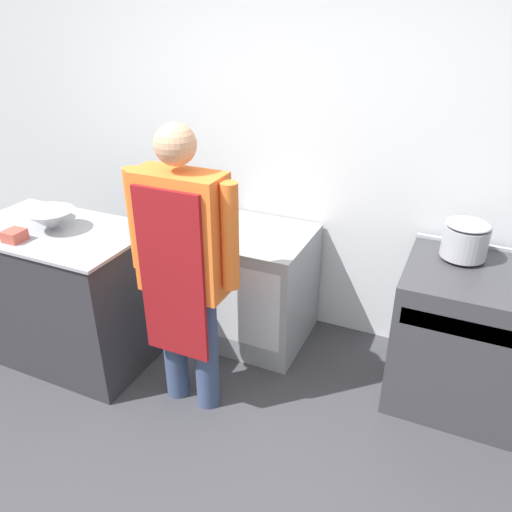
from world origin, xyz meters
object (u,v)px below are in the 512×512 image
stove (488,341)px  mixing_bowl (51,220)px  stock_pot (466,239)px  plastic_tub (14,236)px  fridge_unit (261,288)px  person_cook (183,260)px

stove → mixing_bowl: 2.70m
stock_pot → mixing_bowl: bearing=-161.3°
plastic_tub → stove: bearing=18.2°
mixing_bowl → fridge_unit: bearing=33.1°
mixing_bowl → plastic_tub: 0.23m
person_cook → stock_pot: bearing=31.7°
fridge_unit → mixing_bowl: mixing_bowl is taller
person_cook → mixing_bowl: size_ratio=5.76×
person_cook → plastic_tub: person_cook is taller
plastic_tub → stock_pot: bearing=22.5°
fridge_unit → stock_pot: bearing=3.5°
stock_pot → stove: bearing=-29.0°
stove → stock_pot: stock_pot is taller
person_cook → stock_pot: 1.59m
stove → mixing_bowl: bearing=-165.6°
plastic_tub → stock_pot: stock_pot is taller
stove → person_cook: size_ratio=0.61×
stove → fridge_unit: stove is taller
fridge_unit → plastic_tub: plastic_tub is taller
stove → person_cook: (-1.59, -0.71, 0.53)m
stove → mixing_bowl: (-2.55, -0.66, 0.57)m
plastic_tub → stock_pot: (2.41, 1.00, 0.02)m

